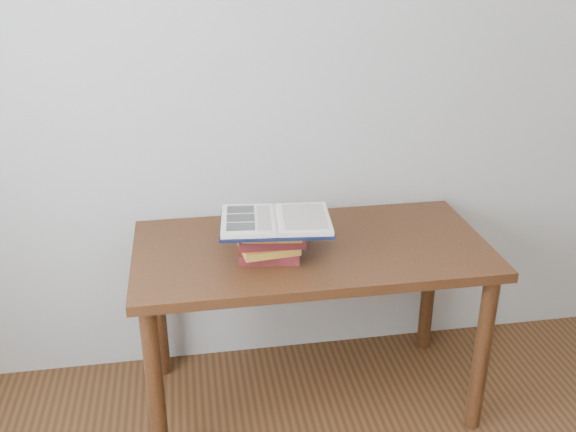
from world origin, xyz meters
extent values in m
cube|color=#B0AFA6|center=(0.00, 1.75, 1.30)|extent=(3.50, 0.04, 2.60)
cube|color=#4C2913|center=(-0.02, 1.38, 0.69)|extent=(1.32, 0.66, 0.04)
cylinder|color=#4C2913|center=(-0.62, 1.11, 0.33)|extent=(0.06, 0.06, 0.67)
cylinder|color=#4C2913|center=(0.58, 1.11, 0.33)|extent=(0.06, 0.06, 0.67)
cylinder|color=#4C2913|center=(-0.62, 1.65, 0.33)|extent=(0.06, 0.06, 0.67)
cylinder|color=#4C2913|center=(0.58, 1.65, 0.33)|extent=(0.06, 0.06, 0.67)
cube|color=maroon|center=(-0.19, 1.31, 0.73)|extent=(0.23, 0.17, 0.04)
cube|color=#B38328|center=(-0.19, 1.30, 0.76)|extent=(0.21, 0.17, 0.03)
cube|color=maroon|center=(-0.18, 1.32, 0.79)|extent=(0.24, 0.19, 0.03)
cube|color=#B38328|center=(-0.17, 1.30, 0.82)|extent=(0.23, 0.18, 0.03)
cube|color=black|center=(-0.16, 1.32, 0.84)|extent=(0.42, 0.31, 0.01)
cube|color=beige|center=(-0.26, 1.33, 0.85)|extent=(0.21, 0.28, 0.02)
cube|color=beige|center=(-0.06, 1.31, 0.85)|extent=(0.21, 0.28, 0.02)
cylinder|color=beige|center=(-0.16, 1.32, 0.85)|extent=(0.04, 0.26, 0.01)
cube|color=black|center=(-0.28, 1.41, 0.86)|extent=(0.10, 0.07, 0.00)
cube|color=black|center=(-0.28, 1.33, 0.86)|extent=(0.10, 0.07, 0.00)
cube|color=black|center=(-0.29, 1.26, 0.86)|extent=(0.10, 0.07, 0.00)
cube|color=beige|center=(-0.20, 1.32, 0.86)|extent=(0.07, 0.22, 0.00)
cube|color=beige|center=(-0.06, 1.31, 0.86)|extent=(0.17, 0.23, 0.00)
camera|label=1|loc=(-0.46, -0.72, 1.78)|focal=40.00mm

